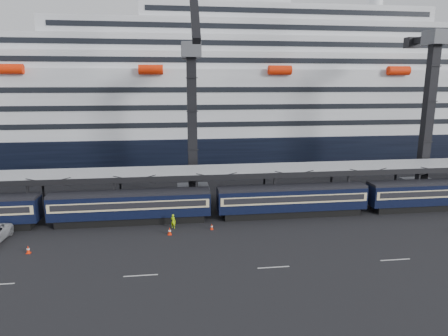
% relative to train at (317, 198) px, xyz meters
% --- Properties ---
extents(ground, '(260.00, 260.00, 0.00)m').
position_rel_train_xyz_m(ground, '(4.65, -10.00, -2.20)').
color(ground, black).
rests_on(ground, ground).
extents(train, '(133.05, 3.00, 4.05)m').
position_rel_train_xyz_m(train, '(0.00, 0.00, 0.00)').
color(train, black).
rests_on(train, ground).
extents(canopy, '(130.00, 6.25, 5.53)m').
position_rel_train_xyz_m(canopy, '(4.65, 4.00, 3.05)').
color(canopy, '#9B9EA3').
rests_on(canopy, ground).
extents(cruise_ship, '(214.09, 28.84, 34.00)m').
position_rel_train_xyz_m(cruise_ship, '(3.57, 35.99, 10.14)').
color(cruise_ship, black).
rests_on(cruise_ship, ground).
extents(crane_dark_near, '(4.50, 17.75, 35.08)m').
position_rel_train_xyz_m(crane_dark_near, '(-15.35, 8.59, 9.73)').
color(crane_dark_near, '#484A4F').
rests_on(crane_dark_near, ground).
extents(crane_dark_mid, '(4.50, 18.24, 39.64)m').
position_rel_train_xyz_m(crane_dark_mid, '(19.65, 7.59, 11.16)').
color(crane_dark_mid, '#484A4F').
rests_on(crane_dark_mid, ground).
extents(worker, '(0.73, 0.66, 1.68)m').
position_rel_train_xyz_m(worker, '(-18.38, -2.50, -1.36)').
color(worker, '#BDF40C').
rests_on(worker, ground).
extents(traffic_cone_a, '(0.42, 0.42, 0.84)m').
position_rel_train_xyz_m(traffic_cone_a, '(-32.76, -7.70, -1.79)').
color(traffic_cone_a, '#FF2A08').
rests_on(traffic_cone_a, ground).
extents(traffic_cone_b, '(0.43, 0.43, 0.87)m').
position_rel_train_xyz_m(traffic_cone_b, '(-18.81, -4.53, -1.77)').
color(traffic_cone_b, '#FF2A08').
rests_on(traffic_cone_b, ground).
extents(traffic_cone_c, '(0.34, 0.34, 0.68)m').
position_rel_train_xyz_m(traffic_cone_c, '(-13.96, -3.55, -1.86)').
color(traffic_cone_c, '#FF2A08').
rests_on(traffic_cone_c, ground).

